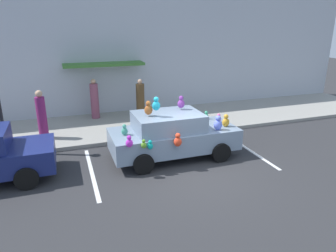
{
  "coord_description": "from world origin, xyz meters",
  "views": [
    {
      "loc": [
        -3.57,
        -7.81,
        4.35
      ],
      "look_at": [
        -0.17,
        1.91,
        0.9
      ],
      "focal_mm": 33.1,
      "sensor_mm": 36.0,
      "label": 1
    }
  ],
  "objects": [
    {
      "name": "pedestrian_near_shopfront",
      "position": [
        -4.37,
        4.22,
        1.03
      ],
      "size": [
        0.35,
        0.35,
        1.86
      ],
      "color": "#731E58",
      "rests_on": "sidewalk"
    },
    {
      "name": "parking_stripe_rear",
      "position": [
        -2.96,
        1.0,
        0.0
      ],
      "size": [
        0.12,
        3.6,
        0.01
      ],
      "primitive_type": "cube",
      "color": "silver",
      "rests_on": "ground"
    },
    {
      "name": "pedestrian_walking_past",
      "position": [
        -2.19,
        6.25,
        0.99
      ],
      "size": [
        0.37,
        0.37,
        1.81
      ],
      "color": "#86465A",
      "rests_on": "sidewalk"
    },
    {
      "name": "teddy_bear_on_sidewalk",
      "position": [
        0.47,
        3.88,
        0.49
      ],
      "size": [
        0.38,
        0.32,
        0.73
      ],
      "color": "#9E723D",
      "rests_on": "sidewalk"
    },
    {
      "name": "parking_stripe_front",
      "position": [
        2.59,
        1.0,
        0.0
      ],
      "size": [
        0.12,
        3.6,
        0.01
      ],
      "primitive_type": "cube",
      "color": "silver",
      "rests_on": "ground"
    },
    {
      "name": "pedestrian_by_lamp",
      "position": [
        -0.2,
        5.64,
        0.97
      ],
      "size": [
        0.38,
        0.38,
        1.79
      ],
      "color": "#4D3820",
      "rests_on": "sidewalk"
    },
    {
      "name": "ground_plane",
      "position": [
        0.0,
        0.0,
        0.0
      ],
      "size": [
        60.0,
        60.0,
        0.0
      ],
      "primitive_type": "plane",
      "color": "#2D2D30"
    },
    {
      "name": "plush_covered_car",
      "position": [
        -0.21,
        1.3,
        0.8
      ],
      "size": [
        4.22,
        2.1,
        2.19
      ],
      "color": "#7A8CA2",
      "rests_on": "ground"
    },
    {
      "name": "sidewalk",
      "position": [
        0.0,
        5.0,
        0.07
      ],
      "size": [
        24.0,
        4.0,
        0.15
      ],
      "primitive_type": "cube",
      "color": "gray",
      "rests_on": "ground"
    },
    {
      "name": "storefront_building",
      "position": [
        -0.02,
        7.14,
        3.19
      ],
      "size": [
        24.0,
        1.25,
        6.4
      ],
      "color": "#B2B7C1",
      "rests_on": "ground"
    }
  ]
}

